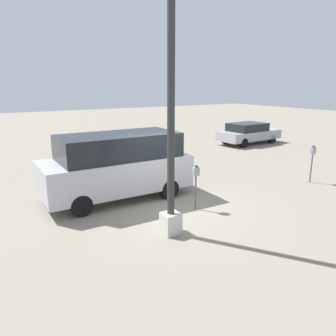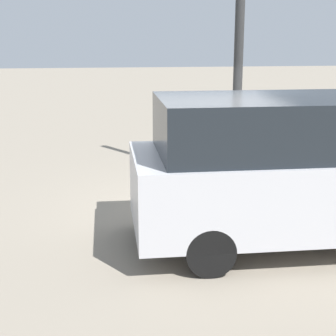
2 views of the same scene
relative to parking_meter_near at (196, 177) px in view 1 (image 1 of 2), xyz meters
The scene contains 6 objects.
ground_plane 1.32m from the parking_meter_near, 48.73° to the right, with size 80.00×80.00×0.00m, color gray.
parking_meter_near is the anchor object (origin of this frame).
parking_meter_far 5.53m from the parking_meter_near, behind, with size 0.20×0.11×1.48m.
lamp_post 2.25m from the parking_meter_near, 33.43° to the left, with size 0.44×0.44×6.36m.
parked_van 2.73m from the parking_meter_near, 54.03° to the right, with size 4.86×2.06×2.19m.
car_distant 12.20m from the parking_meter_near, 142.47° to the right, with size 4.36×1.98×1.34m.
Camera 1 is at (5.15, 8.23, 3.76)m, focal length 35.00 mm.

